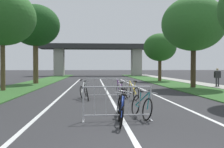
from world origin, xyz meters
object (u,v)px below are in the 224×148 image
bicycle_white_5 (84,90)px  bicycle_blue_2 (121,113)px  bicycle_black_6 (120,106)px  tree_right_oak_mid (194,24)px  crowd_barrier_nearest (117,104)px  bicycle_silver_0 (87,92)px  pedestrian_strolling (217,76)px  crowd_barrier_second (106,88)px  tree_left_pine_far (2,18)px  bicycle_yellow_3 (132,92)px  tree_right_maple_mid (160,47)px  bicycle_purple_1 (121,91)px  bicycle_teal_4 (141,106)px  tree_left_pine_near (35,26)px

bicycle_white_5 → bicycle_blue_2: bearing=-69.7°
bicycle_white_5 → bicycle_black_6: 6.00m
tree_right_oak_mid → crowd_barrier_nearest: size_ratio=3.37×
bicycle_blue_2 → bicycle_silver_0: bearing=103.8°
crowd_barrier_nearest → bicycle_blue_2: size_ratio=1.33×
bicycle_black_6 → pedestrian_strolling: 15.26m
crowd_barrier_second → bicycle_white_5: (-1.19, 0.49, -0.14)m
bicycle_silver_0 → bicycle_white_5: size_ratio=0.96×
tree_right_oak_mid → bicycle_silver_0: bearing=-138.9°
tree_left_pine_far → bicycle_yellow_3: bearing=-33.4°
tree_right_maple_mid → crowd_barrier_nearest: size_ratio=2.62×
pedestrian_strolling → crowd_barrier_nearest: bearing=-121.4°
bicycle_purple_1 → tree_right_maple_mid: bearing=57.9°
bicycle_white_5 → pedestrian_strolling: 12.27m
bicycle_teal_4 → bicycle_black_6: bicycle_black_6 is taller
tree_left_pine_far → bicycle_blue_2: 13.96m
pedestrian_strolling → crowd_barrier_second: bearing=-138.9°
bicycle_yellow_3 → bicycle_teal_4: 4.88m
tree_right_oak_mid → tree_right_maple_mid: tree_right_oak_mid is taller
tree_right_oak_mid → pedestrian_strolling: 4.57m
tree_left_pine_far → bicycle_teal_4: (7.66, -10.18, -4.60)m
tree_right_oak_mid → bicycle_teal_4: 14.31m
bicycle_purple_1 → bicycle_teal_4: bicycle_purple_1 is taller
tree_left_pine_far → bicycle_white_5: bearing=-37.2°
crowd_barrier_nearest → bicycle_yellow_3: 5.48m
crowd_barrier_nearest → tree_left_pine_near: bearing=108.8°
crowd_barrier_second → pedestrian_strolling: size_ratio=1.36×
crowd_barrier_second → bicycle_yellow_3: size_ratio=1.29×
tree_left_pine_far → bicycle_purple_1: size_ratio=4.05×
bicycle_purple_1 → bicycle_yellow_3: (0.45, -1.00, 0.01)m
crowd_barrier_nearest → tree_right_oak_mid: bearing=60.5°
bicycle_blue_2 → bicycle_purple_1: bearing=87.4°
crowd_barrier_second → bicycle_yellow_3: 1.40m
bicycle_yellow_3 → bicycle_white_5: size_ratio=0.96×
tree_right_maple_mid → crowd_barrier_second: 18.51m
crowd_barrier_nearest → bicycle_purple_1: bearing=83.0°
bicycle_silver_0 → bicycle_blue_2: (1.09, -5.98, -0.01)m
tree_right_oak_mid → bicycle_purple_1: (-6.29, -6.14, -4.62)m
bicycle_white_5 → bicycle_black_6: size_ratio=1.03×
crowd_barrier_nearest → bicycle_purple_1: crowd_barrier_nearest is taller
bicycle_silver_0 → bicycle_yellow_3: 2.27m
tree_right_oak_mid → crowd_barrier_nearest: tree_right_oak_mid is taller
crowd_barrier_nearest → bicycle_blue_2: bearing=-84.3°
tree_left_pine_near → crowd_barrier_second: size_ratio=3.64×
tree_right_oak_mid → bicycle_white_5: bearing=-143.7°
bicycle_silver_0 → bicycle_purple_1: size_ratio=0.97×
tree_left_pine_far → bicycle_silver_0: bearing=-42.1°
bicycle_silver_0 → pedestrian_strolling: (10.23, 7.42, 0.59)m
tree_right_maple_mid → bicycle_teal_4: 23.32m
tree_left_pine_near → bicycle_silver_0: 15.09m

